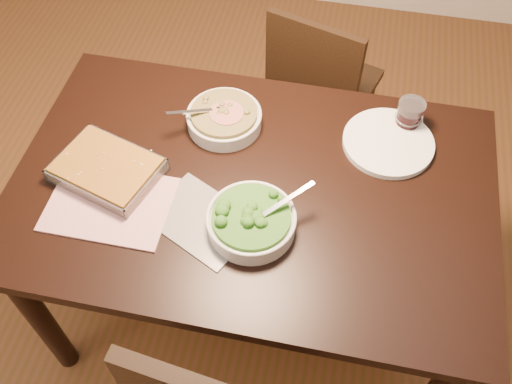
{
  "coord_description": "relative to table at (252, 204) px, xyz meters",
  "views": [
    {
      "loc": [
        0.21,
        -0.97,
        2.07
      ],
      "look_at": [
        0.02,
        -0.06,
        0.8
      ],
      "focal_mm": 40.0,
      "sensor_mm": 36.0,
      "label": 1
    }
  ],
  "objects": [
    {
      "name": "ground",
      "position": [
        0.0,
        0.0,
        -0.65
      ],
      "size": [
        4.0,
        4.0,
        0.0
      ],
      "primitive_type": "plane",
      "color": "#4D3416",
      "rests_on": "ground"
    },
    {
      "name": "magazine_a",
      "position": [
        -0.38,
        -0.15,
        0.1
      ],
      "size": [
        0.34,
        0.25,
        0.01
      ],
      "primitive_type": "cube",
      "rotation": [
        0.0,
        0.0,
        0.0
      ],
      "color": "#A93049",
      "rests_on": "table"
    },
    {
      "name": "chair_far",
      "position": [
        0.11,
        0.78,
        -0.2
      ],
      "size": [
        0.48,
        0.48,
        0.81
      ],
      "rotation": [
        0.0,
        0.0,
        2.84
      ],
      "color": "black",
      "rests_on": "ground"
    },
    {
      "name": "magazine_b",
      "position": [
        -0.11,
        -0.15,
        0.1
      ],
      "size": [
        0.34,
        0.3,
        0.01
      ],
      "primitive_type": "cube",
      "rotation": [
        0.0,
        0.0,
        -0.46
      ],
      "color": "#24232A",
      "rests_on": "table"
    },
    {
      "name": "stew_bowl",
      "position": [
        -0.13,
        0.22,
        0.13
      ],
      "size": [
        0.24,
        0.23,
        0.09
      ],
      "color": "silver",
      "rests_on": "table"
    },
    {
      "name": "wine_tumbler",
      "position": [
        0.43,
        0.33,
        0.15
      ],
      "size": [
        0.08,
        0.08,
        0.09
      ],
      "color": "black",
      "rests_on": "coaster"
    },
    {
      "name": "broccoli_bowl",
      "position": [
        0.03,
        -0.14,
        0.13
      ],
      "size": [
        0.25,
        0.25,
        0.09
      ],
      "color": "silver",
      "rests_on": "table"
    },
    {
      "name": "dinner_plate",
      "position": [
        0.37,
        0.24,
        0.1
      ],
      "size": [
        0.28,
        0.28,
        0.02
      ],
      "primitive_type": "cylinder",
      "color": "white",
      "rests_on": "table"
    },
    {
      "name": "coaster",
      "position": [
        0.43,
        0.33,
        0.1
      ],
      "size": [
        0.1,
        0.1,
        0.0
      ],
      "primitive_type": "cube",
      "color": "white",
      "rests_on": "table"
    },
    {
      "name": "baking_dish",
      "position": [
        -0.42,
        -0.05,
        0.12
      ],
      "size": [
        0.34,
        0.29,
        0.05
      ],
      "rotation": [
        0.0,
        0.0,
        -0.3
      ],
      "color": "silver",
      "rests_on": "table"
    },
    {
      "name": "table",
      "position": [
        0.0,
        0.0,
        0.0
      ],
      "size": [
        1.4,
        0.9,
        0.75
      ],
      "color": "black",
      "rests_on": "ground"
    }
  ]
}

